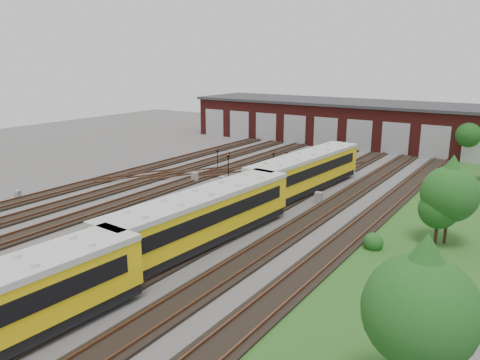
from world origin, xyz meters
The scene contains 20 objects.
ground centered at (0.00, 0.00, 0.00)m, with size 120.00×120.00×0.00m, color #474442.
track_network centered at (-0.17, 0.59, 0.11)m, with size 30.40×70.00×0.33m.
maintenance_shed centered at (-0.01, 39.97, 3.20)m, with size 51.00×12.50×6.35m.
grass_verge centered at (19.00, 10.00, 0.03)m, with size 8.00×55.00×0.05m, color #25511B.
metro_train centered at (6.00, -4.99, 2.09)m, with size 4.10×48.80×3.44m.
signal_mast_0 centered at (-2.70, 10.39, 1.96)m, with size 0.27×0.25×3.05m.
signal_mast_1 centered at (-6.62, 13.83, 1.69)m, with size 0.23×0.22×2.63m.
signal_mast_2 centered at (0.27, 14.79, 1.84)m, with size 0.26×0.24×2.88m.
signal_mast_3 centered at (3.13, 12.41, 2.17)m, with size 0.29×0.28×3.42m.
relay_cabinet_0 centered at (-15.00, -5.83, 0.43)m, with size 0.52×0.43×0.87m, color #929497.
relay_cabinet_1 centered at (-5.40, 8.09, 0.51)m, with size 0.62×0.51×1.03m, color #929497.
relay_cabinet_2 centered at (-2.13, 8.61, 0.47)m, with size 0.56×0.47×0.93m, color #929497.
relay_cabinet_3 centered at (7.24, 20.24, 0.48)m, with size 0.58×0.48×0.97m, color #929497.
relay_cabinet_4 centered at (8.57, 8.40, 0.52)m, with size 0.62×0.52×1.04m, color #929497.
tree_0 centered at (16.80, 35.00, 3.94)m, with size 3.70×3.70×6.13m.
tree_2 centered at (19.89, 4.50, 4.10)m, with size 3.85×3.85×6.38m.
tree_3 centered at (19.36, 4.10, 2.90)m, with size 2.72×2.72×4.51m.
tree_4 centered at (21.99, -12.98, 4.42)m, with size 4.15×4.15×6.87m.
bush_0 centered at (16.01, 0.88, 0.67)m, with size 1.34×1.34×1.34m, color #134413.
bush_1 centered at (18.26, 13.16, 0.80)m, with size 1.59×1.59×1.59m, color #134413.
Camera 1 is at (24.88, -28.89, 12.57)m, focal length 35.00 mm.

